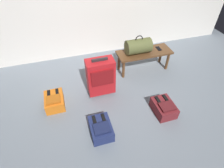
{
  "coord_description": "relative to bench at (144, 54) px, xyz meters",
  "views": [
    {
      "loc": [
        -0.65,
        -1.83,
        2.17
      ],
      "look_at": [
        -0.04,
        0.2,
        0.25
      ],
      "focal_mm": 29.3,
      "sensor_mm": 36.0,
      "label": 1
    }
  ],
  "objects": [
    {
      "name": "backpack_navy",
      "position": [
        -1.12,
        -1.17,
        -0.24
      ],
      "size": [
        0.28,
        0.38,
        0.21
      ],
      "color": "navy",
      "rests_on": "ground"
    },
    {
      "name": "backpack_maroon",
      "position": [
        -0.14,
        -1.08,
        -0.24
      ],
      "size": [
        0.28,
        0.38,
        0.21
      ],
      "color": "maroon",
      "rests_on": "ground"
    },
    {
      "name": "suitcase_upright_red",
      "position": [
        -0.92,
        -0.41,
        0.02
      ],
      "size": [
        0.43,
        0.26,
        0.68
      ],
      "color": "red",
      "rests_on": "ground"
    },
    {
      "name": "duffel_bag_olive",
      "position": [
        -0.13,
        0.0,
        0.19
      ],
      "size": [
        0.44,
        0.26,
        0.34
      ],
      "color": "#51562D",
      "rests_on": "bench"
    },
    {
      "name": "ground_plane",
      "position": [
        -0.73,
        -0.73,
        -0.33
      ],
      "size": [
        6.6,
        6.6,
        0.0
      ],
      "primitive_type": "plane",
      "color": "slate"
    },
    {
      "name": "cell_phone",
      "position": [
        0.29,
        0.02,
        0.06
      ],
      "size": [
        0.07,
        0.14,
        0.01
      ],
      "color": "black",
      "rests_on": "bench"
    },
    {
      "name": "backpack_orange",
      "position": [
        -1.68,
        -0.48,
        -0.24
      ],
      "size": [
        0.28,
        0.38,
        0.21
      ],
      "color": "orange",
      "rests_on": "ground"
    },
    {
      "name": "bench",
      "position": [
        0.0,
        0.0,
        0.0
      ],
      "size": [
        1.0,
        0.36,
        0.39
      ],
      "color": "brown",
      "rests_on": "ground"
    }
  ]
}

